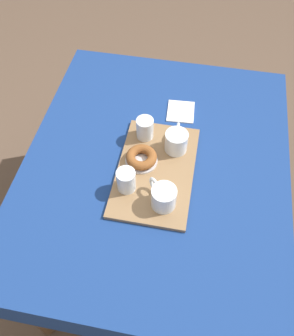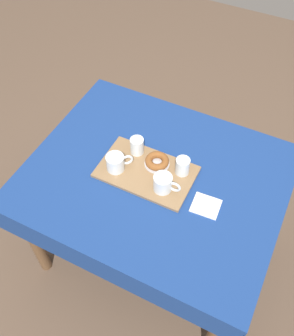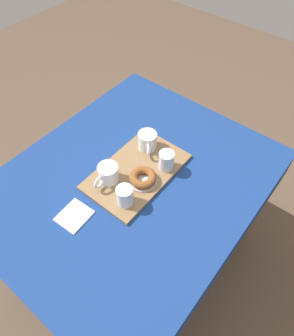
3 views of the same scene
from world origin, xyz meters
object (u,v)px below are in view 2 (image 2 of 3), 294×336
serving_tray (146,172)px  tea_mug_left (116,163)px  tea_mug_right (163,183)px  paper_napkin (206,206)px  water_glass_far (137,146)px  donut_plate_left (157,164)px  water_glass_near (182,167)px  sugar_donut_left (157,161)px  dining_table (155,186)px

serving_tray → tea_mug_left: bearing=-160.1°
serving_tray → tea_mug_right: (0.11, -0.06, 0.05)m
paper_napkin → water_glass_far: bearing=161.7°
serving_tray → donut_plate_left: size_ratio=3.73×
water_glass_far → paper_napkin: 0.45m
serving_tray → water_glass_near: 0.18m
water_glass_near → sugar_donut_left: 0.13m
water_glass_far → paper_napkin: size_ratio=0.70×
tea_mug_left → paper_napkin: bearing=-0.2°
dining_table → water_glass_near: 0.19m
tea_mug_left → donut_plate_left: 0.20m
tea_mug_right → donut_plate_left: (-0.09, 0.12, -0.04)m
serving_tray → water_glass_far: water_glass_far is taller
donut_plate_left → sugar_donut_left: (0.00, 0.00, 0.02)m
sugar_donut_left → water_glass_near: bearing=5.0°
water_glass_near → water_glass_far: 0.25m
serving_tray → tea_mug_right: size_ratio=3.46×
tea_mug_right → tea_mug_left: bearing=178.0°
donut_plate_left → tea_mug_left: bearing=-146.6°
dining_table → tea_mug_left: size_ratio=10.89×
dining_table → donut_plate_left: donut_plate_left is taller
dining_table → tea_mug_right: bearing=-42.6°
serving_tray → paper_napkin: (0.32, -0.05, -0.00)m
tea_mug_right → paper_napkin: (0.21, 0.01, -0.05)m
serving_tray → donut_plate_left: (0.03, 0.06, 0.01)m
water_glass_near → paper_napkin: water_glass_near is taller
tea_mug_left → water_glass_near: 0.32m
water_glass_far → sugar_donut_left: 0.13m
tea_mug_right → water_glass_near: bearing=72.7°
tea_mug_left → water_glass_near: size_ratio=1.29×
donut_plate_left → paper_napkin: bearing=-20.3°
water_glass_near → paper_napkin: size_ratio=0.70×
tea_mug_right → paper_napkin: size_ratio=1.06×
tea_mug_right → sugar_donut_left: (-0.09, 0.12, -0.01)m
donut_plate_left → paper_napkin: size_ratio=0.98×
serving_tray → water_glass_near: bearing=24.4°
donut_plate_left → paper_napkin: 0.32m
dining_table → tea_mug_left: (-0.18, -0.06, 0.14)m
dining_table → tea_mug_right: size_ratio=9.31×
tea_mug_left → paper_napkin: 0.47m
tea_mug_right → water_glass_near: 0.13m
serving_tray → tea_mug_left: 0.15m
dining_table → sugar_donut_left: size_ratio=10.58×
dining_table → serving_tray: (-0.04, -0.01, 0.10)m
water_glass_far → sugar_donut_left: size_ratio=0.75×
paper_napkin → dining_table: bearing=168.5°
tea_mug_right → water_glass_near: water_glass_near is taller
serving_tray → water_glass_near: (0.15, 0.07, 0.05)m
dining_table → water_glass_near: (0.11, 0.06, 0.14)m
tea_mug_left → tea_mug_right: size_ratio=0.85×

